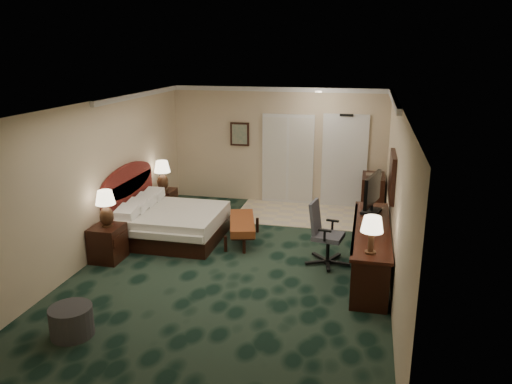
% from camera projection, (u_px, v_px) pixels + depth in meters
% --- Properties ---
extents(floor, '(5.00, 7.50, 0.00)m').
position_uv_depth(floor, '(237.00, 265.00, 8.47)').
color(floor, black).
rests_on(floor, ground).
extents(ceiling, '(5.00, 7.50, 0.00)m').
position_uv_depth(ceiling, '(235.00, 105.00, 7.72)').
color(ceiling, silver).
rests_on(ceiling, wall_back).
extents(wall_back, '(5.00, 0.00, 2.70)m').
position_uv_depth(wall_back, '(278.00, 146.00, 11.61)').
color(wall_back, beige).
rests_on(wall_back, ground).
extents(wall_front, '(5.00, 0.00, 2.70)m').
position_uv_depth(wall_front, '(131.00, 297.00, 4.58)').
color(wall_front, beige).
rests_on(wall_front, ground).
extents(wall_left, '(0.00, 7.50, 2.70)m').
position_uv_depth(wall_left, '(97.00, 180.00, 8.62)').
color(wall_left, beige).
rests_on(wall_left, ground).
extents(wall_right, '(0.00, 7.50, 2.70)m').
position_uv_depth(wall_right, '(395.00, 199.00, 7.57)').
color(wall_right, beige).
rests_on(wall_right, ground).
extents(crown_molding, '(5.00, 7.50, 0.10)m').
position_uv_depth(crown_molding, '(235.00, 108.00, 7.73)').
color(crown_molding, silver).
rests_on(crown_molding, wall_back).
extents(tile_patch, '(3.20, 1.70, 0.01)m').
position_uv_depth(tile_patch, '(310.00, 215.00, 11.00)').
color(tile_patch, beige).
rests_on(tile_patch, ground).
extents(headboard, '(0.12, 2.00, 1.40)m').
position_uv_depth(headboard, '(129.00, 200.00, 9.73)').
color(headboard, '#4F1512').
rests_on(headboard, ground).
extents(entry_door, '(1.02, 0.06, 2.18)m').
position_uv_depth(entry_door, '(344.00, 162.00, 11.34)').
color(entry_door, silver).
rests_on(entry_door, ground).
extents(closet_doors, '(1.20, 0.06, 2.10)m').
position_uv_depth(closet_doors, '(288.00, 159.00, 11.60)').
color(closet_doors, silver).
rests_on(closet_doors, ground).
extents(wall_art, '(0.45, 0.06, 0.55)m').
position_uv_depth(wall_art, '(240.00, 134.00, 11.69)').
color(wall_art, '#476B5F').
rests_on(wall_art, wall_back).
extents(wall_mirror, '(0.05, 0.95, 0.75)m').
position_uv_depth(wall_mirror, '(392.00, 176.00, 8.08)').
color(wall_mirror, white).
rests_on(wall_mirror, wall_right).
extents(bed, '(1.81, 1.68, 0.57)m').
position_uv_depth(bed, '(174.00, 225.00, 9.56)').
color(bed, silver).
rests_on(bed, ground).
extents(nightstand_near, '(0.49, 0.57, 0.62)m').
position_uv_depth(nightstand_near, '(108.00, 243.00, 8.60)').
color(nightstand_near, black).
rests_on(nightstand_near, ground).
extents(nightstand_far, '(0.44, 0.51, 0.55)m').
position_uv_depth(nightstand_far, '(165.00, 202.00, 11.01)').
color(nightstand_far, black).
rests_on(nightstand_far, ground).
extents(lamp_near, '(0.42, 0.42, 0.63)m').
position_uv_depth(lamp_near, '(106.00, 208.00, 8.44)').
color(lamp_near, black).
rests_on(lamp_near, nightstand_near).
extents(lamp_far, '(0.38, 0.38, 0.66)m').
position_uv_depth(lamp_far, '(162.00, 176.00, 10.81)').
color(lamp_far, black).
rests_on(lamp_far, nightstand_far).
extents(bed_bench, '(0.77, 1.36, 0.44)m').
position_uv_depth(bed_bench, '(242.00, 231.00, 9.45)').
color(bed_bench, brown).
rests_on(bed_bench, ground).
extents(ottoman, '(0.70, 0.70, 0.39)m').
position_uv_depth(ottoman, '(72.00, 321.00, 6.36)').
color(ottoman, '#313131').
rests_on(ottoman, ground).
extents(desk, '(0.59, 2.73, 0.79)m').
position_uv_depth(desk, '(370.00, 250.00, 8.09)').
color(desk, black).
rests_on(desk, ground).
extents(tv, '(0.30, 0.87, 0.69)m').
position_uv_depth(tv, '(372.00, 194.00, 8.58)').
color(tv, black).
rests_on(tv, desk).
extents(desk_lamp, '(0.36, 0.36, 0.55)m').
position_uv_depth(desk_lamp, '(371.00, 235.00, 6.90)').
color(desk_lamp, black).
rests_on(desk_lamp, desk).
extents(desk_chair, '(0.73, 0.69, 1.09)m').
position_uv_depth(desk_chair, '(328.00, 234.00, 8.38)').
color(desk_chair, '#474652').
rests_on(desk_chair, ground).
extents(minibar, '(0.47, 0.85, 0.90)m').
position_uv_depth(minibar, '(372.00, 195.00, 10.88)').
color(minibar, black).
rests_on(minibar, ground).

